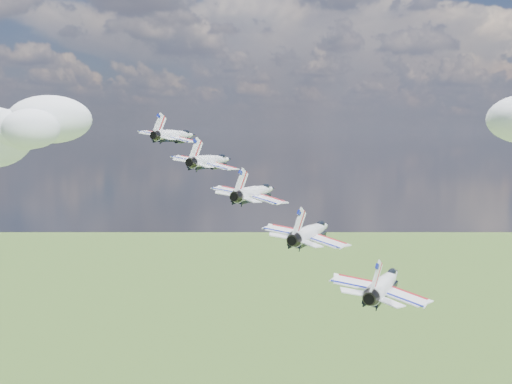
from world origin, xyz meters
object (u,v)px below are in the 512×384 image
(jet_0, at_px, (176,135))
(jet_4, at_px, (385,283))
(jet_1, at_px, (212,161))
(jet_2, at_px, (256,192))
(jet_3, at_px, (312,232))

(jet_0, height_order, jet_4, jet_0)
(jet_1, bearing_deg, jet_2, -34.17)
(jet_0, distance_m, jet_3, 35.55)
(jet_0, bearing_deg, jet_1, -34.17)
(jet_2, bearing_deg, jet_0, 145.83)
(jet_1, bearing_deg, jet_0, 145.83)
(jet_3, bearing_deg, jet_4, -34.17)
(jet_0, xyz_separation_m, jet_2, (18.00, -13.80, -6.89))
(jet_1, height_order, jet_3, jet_1)
(jet_4, bearing_deg, jet_0, 145.83)
(jet_0, distance_m, jet_2, 23.70)
(jet_0, height_order, jet_3, jet_0)
(jet_0, height_order, jet_1, jet_0)
(jet_1, xyz_separation_m, jet_2, (9.00, -6.90, -3.45))
(jet_2, xyz_separation_m, jet_4, (18.00, -13.80, -6.89))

